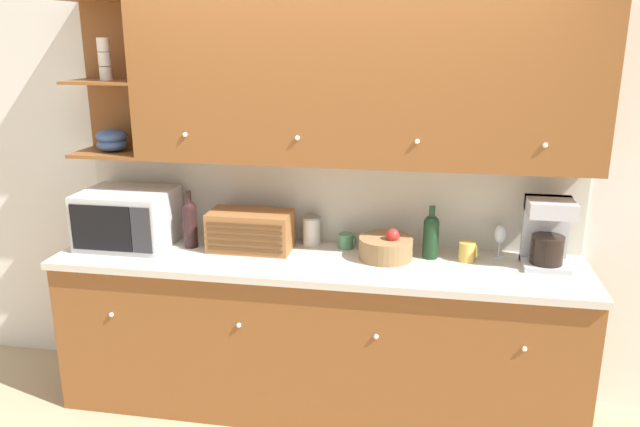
# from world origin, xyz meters

# --- Properties ---
(ground_plane) EXTENTS (24.00, 24.00, 0.00)m
(ground_plane) POSITION_xyz_m (0.00, 0.00, 0.00)
(ground_plane) COLOR tan
(wall_back) EXTENTS (5.31, 0.06, 2.60)m
(wall_back) POSITION_xyz_m (0.00, 0.03, 1.30)
(wall_back) COLOR silver
(wall_back) RESTS_ON ground_plane
(counter_unit) EXTENTS (2.93, 0.65, 0.92)m
(counter_unit) POSITION_xyz_m (0.00, -0.31, 0.46)
(counter_unit) COLOR brown
(counter_unit) RESTS_ON ground_plane
(backsplash_panel) EXTENTS (2.91, 0.01, 0.51)m
(backsplash_panel) POSITION_xyz_m (0.00, -0.01, 1.18)
(backsplash_panel) COLOR beige
(backsplash_panel) RESTS_ON counter_unit
(upper_cabinets) EXTENTS (2.91, 0.34, 0.88)m
(upper_cabinets) POSITION_xyz_m (0.17, -0.16, 1.87)
(upper_cabinets) COLOR brown
(upper_cabinets) RESTS_ON backsplash_panel
(microwave) EXTENTS (0.51, 0.43, 0.32)m
(microwave) POSITION_xyz_m (-1.13, -0.28, 1.08)
(microwave) COLOR silver
(microwave) RESTS_ON counter_unit
(wine_bottle) EXTENTS (0.08, 0.08, 0.34)m
(wine_bottle) POSITION_xyz_m (-0.76, -0.25, 1.07)
(wine_bottle) COLOR black
(wine_bottle) RESTS_ON counter_unit
(bread_box) EXTENTS (0.47, 0.25, 0.22)m
(bread_box) POSITION_xyz_m (-0.40, -0.24, 1.03)
(bread_box) COLOR #996033
(bread_box) RESTS_ON counter_unit
(storage_canister) EXTENTS (0.11, 0.11, 0.17)m
(storage_canister) POSITION_xyz_m (-0.08, -0.08, 1.01)
(storage_canister) COLOR silver
(storage_canister) RESTS_ON counter_unit
(mug) EXTENTS (0.10, 0.09, 0.09)m
(mug) POSITION_xyz_m (0.14, -0.12, 0.96)
(mug) COLOR #4C845B
(mug) RESTS_ON counter_unit
(fruit_basket) EXTENTS (0.30, 0.30, 0.18)m
(fruit_basket) POSITION_xyz_m (0.37, -0.25, 0.98)
(fruit_basket) COLOR #937047
(fruit_basket) RESTS_ON counter_unit
(second_wine_bottle) EXTENTS (0.09, 0.09, 0.30)m
(second_wine_bottle) POSITION_xyz_m (0.62, -0.19, 1.06)
(second_wine_bottle) COLOR #19381E
(second_wine_bottle) RESTS_ON counter_unit
(mug_blue_second) EXTENTS (0.10, 0.09, 0.11)m
(mug_blue_second) POSITION_xyz_m (0.82, -0.21, 0.97)
(mug_blue_second) COLOR gold
(mug_blue_second) RESTS_ON counter_unit
(wine_glass) EXTENTS (0.07, 0.07, 0.19)m
(wine_glass) POSITION_xyz_m (0.99, -0.12, 1.05)
(wine_glass) COLOR silver
(wine_glass) RESTS_ON counter_unit
(coffee_maker) EXTENTS (0.24, 0.23, 0.37)m
(coffee_maker) POSITION_xyz_m (1.22, -0.21, 1.11)
(coffee_maker) COLOR #B7B7BC
(coffee_maker) RESTS_ON counter_unit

